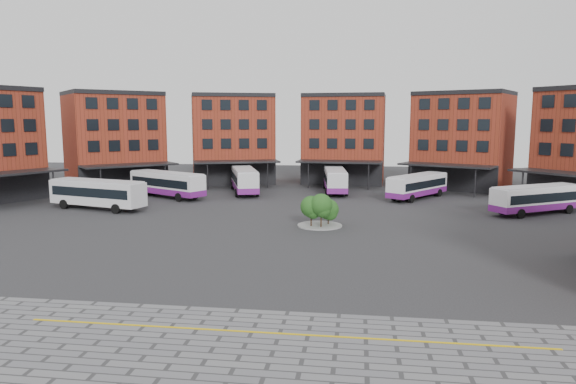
# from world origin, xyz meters

# --- Properties ---
(ground) EXTENTS (160.00, 160.00, 0.00)m
(ground) POSITION_xyz_m (0.00, 0.00, 0.00)
(ground) COLOR #28282B
(ground) RESTS_ON ground
(yellow_line) EXTENTS (26.00, 0.15, 0.02)m
(yellow_line) POSITION_xyz_m (2.00, -14.00, 0.03)
(yellow_line) COLOR gold
(yellow_line) RESTS_ON paving_zone
(main_building) EXTENTS (94.14, 42.48, 14.60)m
(main_building) POSITION_xyz_m (-4.77, 38.25, 7.23)
(main_building) COLOR maroon
(main_building) RESTS_ON ground
(tree_island) EXTENTS (4.40, 4.40, 3.37)m
(tree_island) POSITION_xyz_m (2.10, 11.62, 1.76)
(tree_island) COLOR gray
(tree_island) RESTS_ON ground
(bus_a) EXTENTS (12.48, 5.96, 3.45)m
(bus_a) POSITION_xyz_m (-24.42, 17.99, 2.04)
(bus_a) COLOR silver
(bus_a) RESTS_ON ground
(bus_b) EXTENTS (12.07, 8.54, 3.46)m
(bus_b) POSITION_xyz_m (-19.78, 27.93, 1.88)
(bus_b) COLOR white
(bus_b) RESTS_ON ground
(bus_c) EXTENTS (6.61, 12.85, 3.54)m
(bus_c) POSITION_xyz_m (-10.50, 33.88, 1.92)
(bus_c) COLOR silver
(bus_c) RESTS_ON ground
(bus_d) EXTENTS (4.02, 12.35, 3.42)m
(bus_d) POSITION_xyz_m (2.38, 36.19, 1.85)
(bus_d) COLOR silver
(bus_d) RESTS_ON ground
(bus_e) EXTENTS (8.82, 10.77, 3.21)m
(bus_e) POSITION_xyz_m (13.52, 31.67, 1.74)
(bus_e) COLOR white
(bus_e) RESTS_ON ground
(bus_f) EXTENTS (11.05, 8.05, 3.19)m
(bus_f) POSITION_xyz_m (25.27, 21.72, 1.73)
(bus_f) COLOR white
(bus_f) RESTS_ON ground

